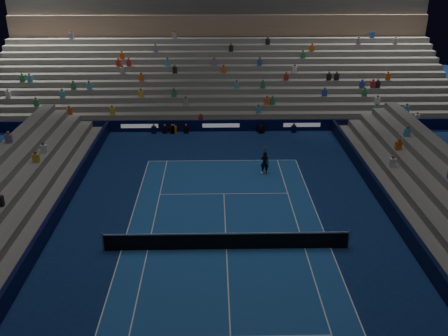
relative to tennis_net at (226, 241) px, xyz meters
name	(u,v)px	position (x,y,z in m)	size (l,w,h in m)	color
ground	(226,249)	(0.00, 0.00, -0.50)	(90.00, 90.00, 0.00)	navy
court_surface	(226,249)	(0.00, 0.00, -0.50)	(10.97, 23.77, 0.01)	#1A4C93
sponsor_barrier_far	(221,125)	(0.00, 18.50, 0.00)	(44.00, 0.25, 1.00)	black
sponsor_barrier_east	(411,239)	(9.70, 0.00, 0.00)	(0.25, 37.00, 1.00)	black
sponsor_barrier_west	(39,243)	(-9.70, 0.00, 0.00)	(0.25, 37.00, 1.00)	black
grandstand_main	(219,69)	(0.00, 27.90, 2.87)	(44.00, 15.20, 11.20)	slate
tennis_net	(226,241)	(0.00, 0.00, 0.00)	(12.90, 0.10, 1.10)	#B2B2B7
tennis_player	(265,163)	(2.91, 9.56, 0.31)	(0.59, 0.39, 1.63)	black
broadcast_camera	(261,129)	(3.41, 18.04, -0.17)	(0.68, 1.03, 0.65)	black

